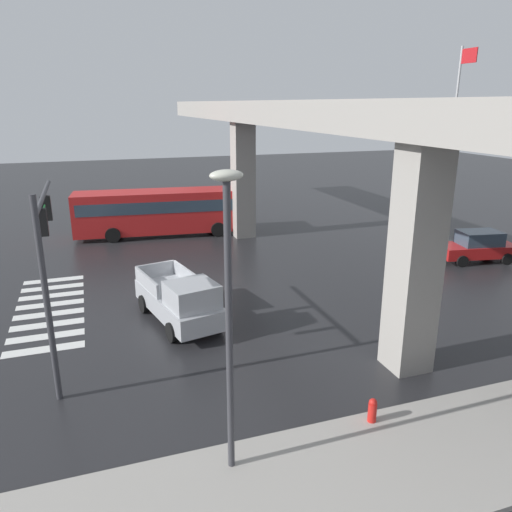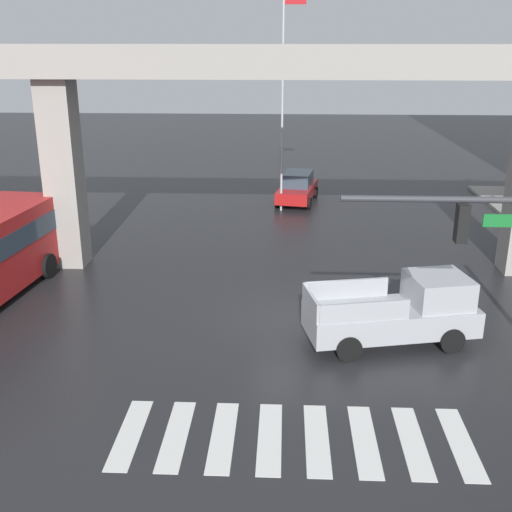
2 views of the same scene
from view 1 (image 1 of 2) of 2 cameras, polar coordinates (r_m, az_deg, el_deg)
name	(u,v)px [view 1 (image 1 of 2)]	position (r m, az deg, el deg)	size (l,w,h in m)	color
ground_plane	(196,292)	(23.47, -6.93, -4.12)	(120.00, 120.00, 0.00)	#232326
crosswalk_stripes	(50,309)	(23.15, -22.73, -5.69)	(8.25, 2.80, 0.01)	silver
elevated_overpass	(301,129)	(23.50, 5.28, 14.43)	(50.35, 2.30, 8.63)	#9E9991
sidewalk_east	(392,465)	(13.45, 15.45, -22.26)	(4.00, 36.00, 0.15)	#9E9991
pickup_truck	(181,301)	(19.90, -8.68, -5.14)	(5.38, 2.92, 2.08)	#A8AAAF
city_bus	(159,210)	(33.50, -11.16, 5.25)	(3.68, 11.01, 2.99)	red
sedan_red	(477,246)	(30.21, 24.20, 1.03)	(2.52, 4.54, 1.72)	red
traffic_signal_mast	(45,244)	(16.42, -23.20, 1.33)	(6.49, 0.32, 6.20)	#38383D
street_lamp_near_corner	(228,295)	(10.65, -3.20, -4.50)	(0.44, 0.70, 7.24)	#38383D
fire_hydrant	(372,412)	(14.48, 13.28, -17.15)	(0.24, 0.24, 0.85)	red
flagpole	(452,144)	(28.67, 21.75, 11.94)	(1.16, 0.12, 11.24)	silver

